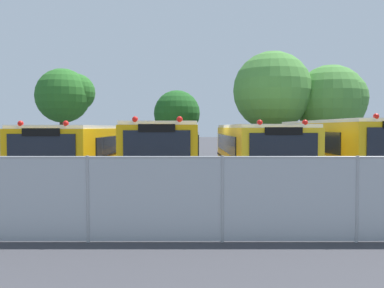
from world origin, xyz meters
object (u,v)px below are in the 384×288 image
school_bus_1 (172,149)px  school_bus_3 (340,148)px  school_bus_2 (258,150)px  tree_2 (275,90)px  school_bus_0 (90,150)px  tree_0 (68,95)px  tree_1 (178,113)px  tree_3 (335,100)px

school_bus_1 → school_bus_3: school_bus_3 is taller
school_bus_2 → school_bus_1: bearing=-7.6°
school_bus_2 → school_bus_3: size_ratio=0.93×
school_bus_1 → tree_2: tree_2 is taller
school_bus_0 → school_bus_2: 7.17m
school_bus_1 → tree_0: bearing=-51.5°
school_bus_1 → tree_1: bearing=-88.3°
tree_2 → tree_3: 3.99m
tree_0 → tree_1: 7.52m
tree_3 → tree_1: bearing=168.4°
school_bus_0 → tree_2: (9.77, 9.29, 3.40)m
school_bus_2 → tree_1: bearing=-72.8°
tree_0 → tree_1: size_ratio=1.25×
school_bus_0 → tree_0: (-3.89, 9.57, 3.10)m
tree_0 → tree_3: bearing=-1.1°
school_bus_2 → school_bus_3: bearing=-177.7°
school_bus_2 → tree_2: (2.61, 9.74, 3.38)m
tree_0 → tree_1: bearing=14.0°
school_bus_2 → school_bus_3: school_bus_3 is taller
school_bus_1 → school_bus_3: 7.15m
school_bus_1 → tree_3: bearing=-137.0°
school_bus_3 → tree_2: bearing=-85.3°
school_bus_1 → school_bus_2: (3.65, -0.44, -0.05)m
school_bus_3 → tree_3: (3.05, 9.50, 2.68)m
school_bus_3 → tree_2: tree_2 is taller
school_bus_3 → tree_2: (-0.89, 9.55, 3.29)m
school_bus_3 → tree_0: tree_0 is taller
tree_0 → school_bus_2: bearing=-42.2°
school_bus_1 → tree_1: (-0.18, 11.38, 1.93)m
school_bus_0 → school_bus_1: school_bus_1 is taller
tree_3 → tree_0: bearing=178.9°
school_bus_1 → tree_0: 12.48m
school_bus_3 → tree_2: size_ratio=1.44×
school_bus_1 → school_bus_2: 3.68m
school_bus_2 → tree_0: bearing=-43.0°
school_bus_0 → school_bus_1: size_ratio=0.94×
school_bus_0 → tree_1: 12.01m
tree_1 → school_bus_0: bearing=-106.3°
tree_2 → tree_3: bearing=-0.6°
school_bus_0 → school_bus_1: bearing=-179.4°
school_bus_3 → school_bus_1: bearing=-2.5°
tree_2 → school_bus_1: bearing=-123.9°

